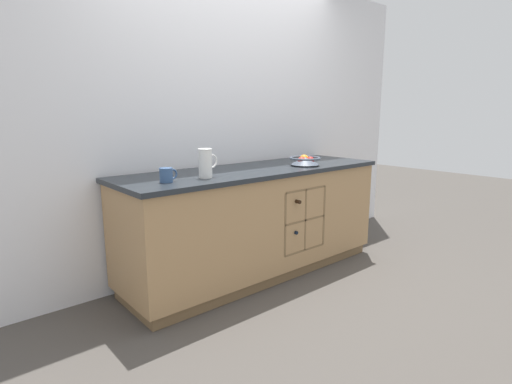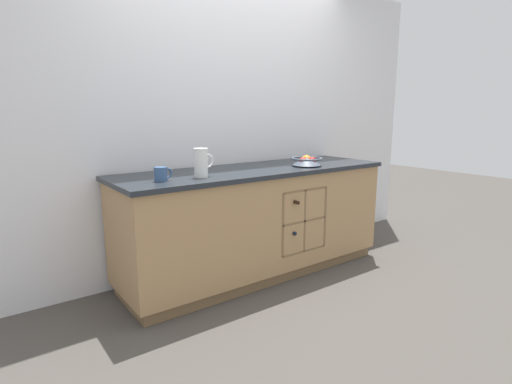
% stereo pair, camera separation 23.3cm
% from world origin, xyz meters
% --- Properties ---
extents(ground_plane, '(14.00, 14.00, 0.00)m').
position_xyz_m(ground_plane, '(0.00, 0.00, 0.00)').
color(ground_plane, '#4C4742').
extents(back_wall, '(4.66, 0.06, 2.55)m').
position_xyz_m(back_wall, '(0.00, 0.40, 1.27)').
color(back_wall, white).
rests_on(back_wall, ground_plane).
extents(kitchen_island, '(2.30, 0.73, 0.89)m').
position_xyz_m(kitchen_island, '(0.00, -0.00, 0.45)').
color(kitchen_island, brown).
rests_on(kitchen_island, ground_plane).
extents(fruit_bowl, '(0.26, 0.26, 0.09)m').
position_xyz_m(fruit_bowl, '(0.43, -0.14, 0.93)').
color(fruit_bowl, '#4C5666').
rests_on(fruit_bowl, kitchen_island).
extents(white_pitcher, '(0.15, 0.10, 0.20)m').
position_xyz_m(white_pitcher, '(-0.57, -0.13, 0.99)').
color(white_pitcher, white).
rests_on(white_pitcher, kitchen_island).
extents(ceramic_mug, '(0.12, 0.08, 0.09)m').
position_xyz_m(ceramic_mug, '(-0.86, -0.12, 0.94)').
color(ceramic_mug, '#385684').
rests_on(ceramic_mug, kitchen_island).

